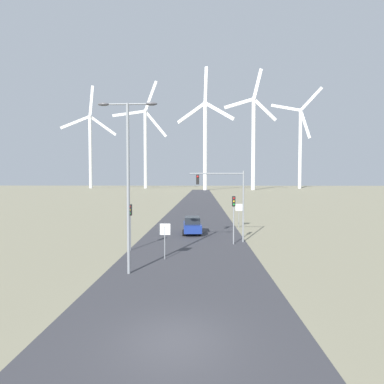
% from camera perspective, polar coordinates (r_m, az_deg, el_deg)
% --- Properties ---
extents(ground_plane, '(600.00, 600.00, 0.00)m').
position_cam_1_polar(ground_plane, '(11.79, -3.39, -26.51)').
color(ground_plane, gray).
extents(road_surface, '(10.00, 240.00, 0.01)m').
position_cam_1_polar(road_surface, '(58.57, 1.04, -3.29)').
color(road_surface, '#38383D').
rests_on(road_surface, ground).
extents(streetlamp, '(3.57, 0.32, 10.30)m').
position_cam_1_polar(streetlamp, '(18.38, -12.09, 4.66)').
color(streetlamp, gray).
rests_on(streetlamp, ground).
extents(stop_sign_near, '(0.81, 0.07, 2.57)m').
position_cam_1_polar(stop_sign_near, '(21.67, -5.22, -8.04)').
color(stop_sign_near, gray).
rests_on(stop_sign_near, ground).
extents(stop_sign_far, '(0.81, 0.07, 2.83)m').
position_cam_1_polar(stop_sign_far, '(36.24, 8.92, -3.61)').
color(stop_sign_far, gray).
rests_on(stop_sign_far, ground).
extents(traffic_light_post_near_left, '(0.28, 0.33, 3.74)m').
position_cam_1_polar(traffic_light_post_near_left, '(24.63, -11.71, -4.61)').
color(traffic_light_post_near_left, gray).
rests_on(traffic_light_post_near_left, ground).
extents(traffic_light_post_near_right, '(0.28, 0.34, 4.26)m').
position_cam_1_polar(traffic_light_post_near_right, '(26.66, 7.95, -3.26)').
color(traffic_light_post_near_right, gray).
rests_on(traffic_light_post_near_right, ground).
extents(traffic_light_mast_overhead, '(4.98, 0.35, 6.53)m').
position_cam_1_polar(traffic_light_mast_overhead, '(27.46, 6.32, 0.14)').
color(traffic_light_mast_overhead, gray).
rests_on(traffic_light_mast_overhead, ground).
extents(car_approaching, '(2.09, 4.22, 1.83)m').
position_cam_1_polar(car_approaching, '(31.79, 0.04, -6.35)').
color(car_approaching, navy).
rests_on(car_approaching, ground).
extents(wind_turbine_far_left, '(37.32, 9.35, 72.58)m').
position_cam_1_polar(wind_turbine_far_left, '(227.30, -18.80, 8.64)').
color(wind_turbine_far_left, white).
rests_on(wind_turbine_far_left, ground).
extents(wind_turbine_left, '(36.89, 7.37, 75.20)m').
position_cam_1_polar(wind_turbine_left, '(214.72, -8.88, 9.55)').
color(wind_turbine_left, white).
rests_on(wind_turbine_left, ground).
extents(wind_turbine_center, '(32.46, 15.72, 69.35)m').
position_cam_1_polar(wind_turbine_center, '(172.46, 2.53, 10.45)').
color(wind_turbine_center, white).
rests_on(wind_turbine_center, ground).
extents(wind_turbine_right, '(30.37, 2.60, 69.44)m').
position_cam_1_polar(wind_turbine_right, '(178.73, 11.62, 10.47)').
color(wind_turbine_right, white).
rests_on(wind_turbine_right, ground).
extents(wind_turbine_far_right, '(33.46, 5.00, 68.46)m').
position_cam_1_polar(wind_turbine_far_right, '(219.80, 19.91, 9.07)').
color(wind_turbine_far_right, white).
rests_on(wind_turbine_far_right, ground).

